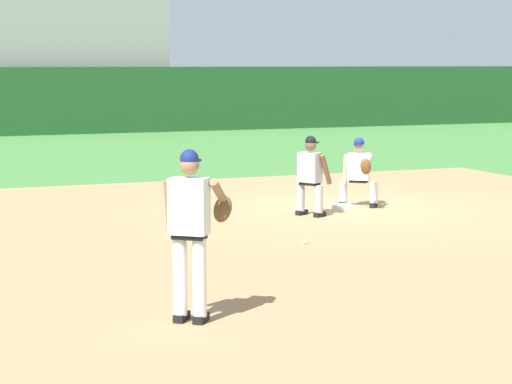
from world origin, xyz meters
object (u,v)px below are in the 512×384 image
(baseball, at_px, (305,242))
(first_baseman, at_px, (359,169))
(baserunner, at_px, (310,173))
(first_base_bag, at_px, (343,207))
(pitcher, at_px, (192,225))

(baseball, bearing_deg, first_baseman, 50.73)
(baseball, xyz_separation_m, first_baseman, (2.61, 3.19, 0.69))
(first_baseman, relative_size, baserunner, 0.92)
(first_base_bag, distance_m, pitcher, 8.66)
(baseball, distance_m, pitcher, 4.95)
(first_baseman, xyz_separation_m, baserunner, (-1.34, -0.67, 0.06))
(baseball, height_order, first_baseman, first_baseman)
(first_baseman, height_order, baserunner, baserunner)
(baseball, xyz_separation_m, baserunner, (1.26, 2.52, 0.76))
(pitcher, relative_size, first_baseman, 1.39)
(first_base_bag, height_order, pitcher, pitcher)
(pitcher, height_order, baserunner, pitcher)
(first_base_bag, height_order, baserunner, baserunner)
(first_baseman, bearing_deg, baseball, -129.27)
(pitcher, xyz_separation_m, baserunner, (4.33, 6.27, -0.27))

